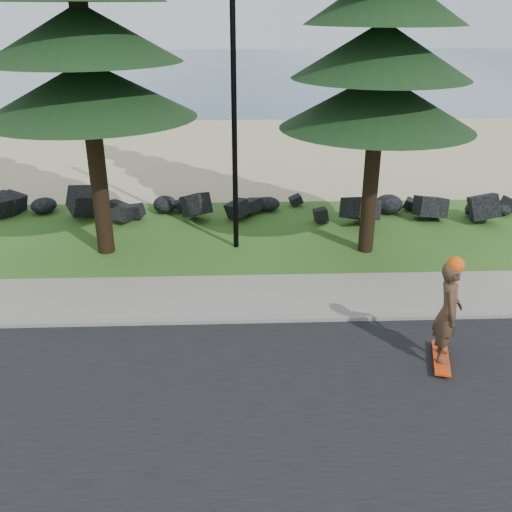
{
  "coord_description": "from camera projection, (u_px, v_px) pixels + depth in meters",
  "views": [
    {
      "loc": [
        -0.01,
        -11.29,
        6.1
      ],
      "look_at": [
        0.43,
        0.0,
        1.11
      ],
      "focal_mm": 40.0,
      "sensor_mm": 36.0,
      "label": 1
    }
  ],
  "objects": [
    {
      "name": "ocean",
      "position": [
        233.0,
        69.0,
        59.4
      ],
      "size": [
        160.0,
        58.0,
        0.01
      ],
      "primitive_type": "cube",
      "color": "#3D5B75",
      "rests_on": "ground"
    },
    {
      "name": "lamp_post",
      "position": [
        234.0,
        92.0,
        14.04
      ],
      "size": [
        0.25,
        0.14,
        8.14
      ],
      "color": "black",
      "rests_on": "ground"
    },
    {
      "name": "seawall_boulders",
      "position": [
        236.0,
        217.0,
        17.9
      ],
      "size": [
        60.0,
        2.4,
        1.1
      ],
      "primitive_type": null,
      "color": "black",
      "rests_on": "ground"
    },
    {
      "name": "beach_sand",
      "position": [
        234.0,
        150.0,
        26.04
      ],
      "size": [
        160.0,
        15.0,
        0.01
      ],
      "primitive_type": "cube",
      "color": "tan",
      "rests_on": "ground"
    },
    {
      "name": "ground",
      "position": [
        237.0,
        302.0,
        12.79
      ],
      "size": [
        160.0,
        160.0,
        0.0
      ],
      "primitive_type": "plane",
      "color": "#315C1C",
      "rests_on": "ground"
    },
    {
      "name": "skateboarder",
      "position": [
        448.0,
        312.0,
        10.17
      ],
      "size": [
        0.63,
        1.18,
        2.13
      ],
      "rotation": [
        0.0,
        0.0,
        1.3
      ],
      "color": "red",
      "rests_on": "ground"
    },
    {
      "name": "sidewalk",
      "position": [
        237.0,
        296.0,
        12.95
      ],
      "size": [
        160.0,
        2.0,
        0.08
      ],
      "primitive_type": "cube",
      "color": "gray",
      "rests_on": "ground"
    },
    {
      "name": "road",
      "position": [
        240.0,
        442.0,
        8.67
      ],
      "size": [
        160.0,
        7.0,
        0.02
      ],
      "primitive_type": "cube",
      "color": "black",
      "rests_on": "ground"
    },
    {
      "name": "kerb",
      "position": [
        237.0,
        320.0,
        11.94
      ],
      "size": [
        160.0,
        0.2,
        0.1
      ],
      "primitive_type": "cube",
      "color": "gray",
      "rests_on": "ground"
    }
  ]
}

